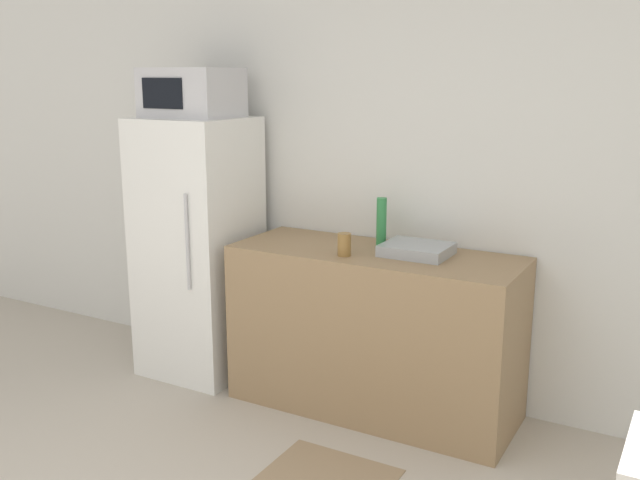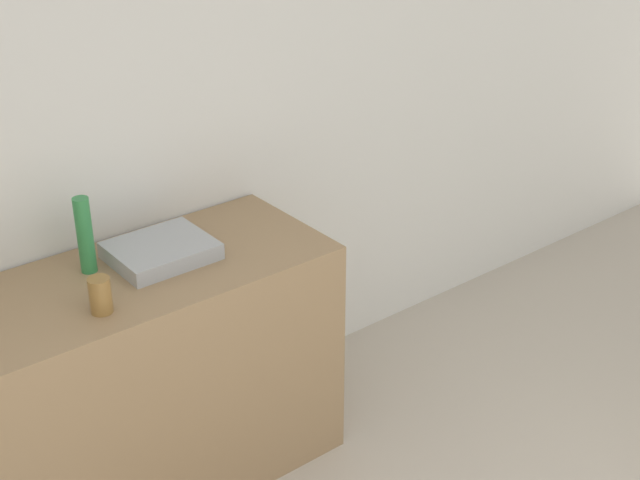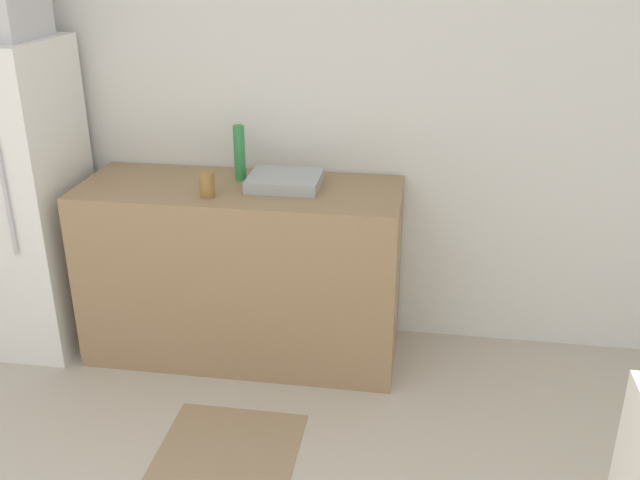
# 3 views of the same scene
# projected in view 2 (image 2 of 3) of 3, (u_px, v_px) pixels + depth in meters

# --- Properties ---
(wall_back) EXTENTS (8.00, 0.06, 2.60)m
(wall_back) POSITION_uv_depth(u_px,v_px,m) (38.00, 152.00, 3.06)
(wall_back) COLOR silver
(wall_back) RESTS_ON ground_plane
(counter) EXTENTS (1.59, 0.61, 0.92)m
(counter) POSITION_uv_depth(u_px,v_px,m) (124.00, 391.00, 3.24)
(counter) COLOR #937551
(counter) RESTS_ON ground_plane
(sink_basin) EXTENTS (0.35, 0.29, 0.06)m
(sink_basin) POSITION_uv_depth(u_px,v_px,m) (161.00, 251.00, 3.17)
(sink_basin) COLOR #9EA3A8
(sink_basin) RESTS_ON counter
(bottle_tall) EXTENTS (0.06, 0.06, 0.28)m
(bottle_tall) POSITION_uv_depth(u_px,v_px,m) (85.00, 235.00, 3.04)
(bottle_tall) COLOR #2D7F42
(bottle_tall) RESTS_ON counter
(bottle_short) EXTENTS (0.07, 0.07, 0.12)m
(bottle_short) POSITION_uv_depth(u_px,v_px,m) (100.00, 295.00, 2.83)
(bottle_short) COLOR olive
(bottle_short) RESTS_ON counter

